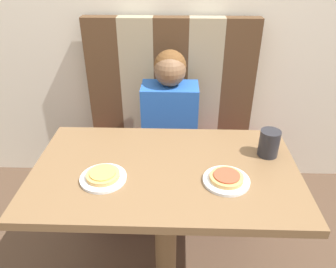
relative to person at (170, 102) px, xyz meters
The scene contains 9 objects.
booth_seat 0.50m from the person, 90.00° to the right, with size 1.04×0.54×0.42m.
booth_backrest 0.24m from the person, 90.00° to the left, with size 1.04×0.08×0.73m.
dining_table 0.66m from the person, 90.00° to the right, with size 1.07×0.64×0.73m.
person is the anchor object (origin of this frame).
plate_left 0.78m from the person, 107.47° to the right, with size 0.18×0.18×0.01m.
plate_right 0.78m from the person, 72.53° to the right, with size 0.18×0.18×0.01m.
pizza_left 0.78m from the person, 107.47° to the right, with size 0.13×0.13×0.02m.
pizza_right 0.78m from the person, 72.53° to the right, with size 0.13×0.13×0.02m.
drinking_cup 0.70m from the person, 52.10° to the right, with size 0.08×0.08×0.12m.
Camera 1 is at (0.05, -1.06, 1.52)m, focal length 35.00 mm.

